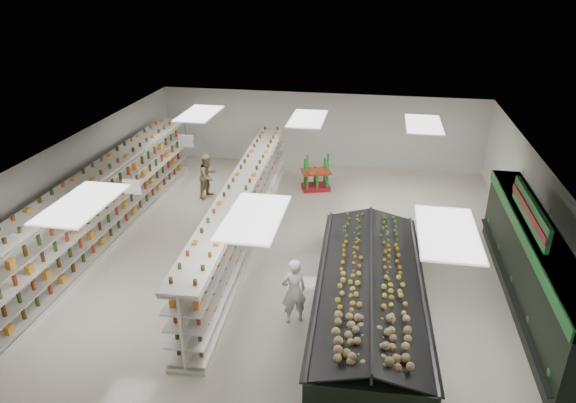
% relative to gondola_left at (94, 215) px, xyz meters
% --- Properties ---
extents(floor, '(16.00, 16.00, 0.00)m').
position_rel_gondola_left_xyz_m(floor, '(5.96, 0.59, -1.06)').
color(floor, beige).
rests_on(floor, ground).
extents(ceiling, '(14.00, 16.00, 0.02)m').
position_rel_gondola_left_xyz_m(ceiling, '(5.96, 0.59, 2.14)').
color(ceiling, white).
rests_on(ceiling, wall_back).
extents(wall_back, '(14.00, 0.02, 3.20)m').
position_rel_gondola_left_xyz_m(wall_back, '(5.96, 8.59, 0.54)').
color(wall_back, silver).
rests_on(wall_back, floor).
extents(wall_left, '(0.02, 16.00, 3.20)m').
position_rel_gondola_left_xyz_m(wall_left, '(-1.04, 0.59, 0.54)').
color(wall_left, silver).
rests_on(wall_left, floor).
extents(wall_right, '(0.02, 16.00, 3.20)m').
position_rel_gondola_left_xyz_m(wall_right, '(12.96, 0.59, 0.54)').
color(wall_right, silver).
rests_on(wall_right, floor).
extents(produce_wall_case, '(0.93, 8.00, 2.20)m').
position_rel_gondola_left_xyz_m(produce_wall_case, '(12.49, -0.91, 0.18)').
color(produce_wall_case, black).
rests_on(produce_wall_case, floor).
extents(aisle_sign_near, '(0.52, 0.06, 0.75)m').
position_rel_gondola_left_xyz_m(aisle_sign_near, '(2.16, -1.41, 1.69)').
color(aisle_sign_near, white).
rests_on(aisle_sign_near, ceiling).
extents(aisle_sign_far, '(0.52, 0.06, 0.75)m').
position_rel_gondola_left_xyz_m(aisle_sign_far, '(2.16, 2.59, 1.69)').
color(aisle_sign_far, white).
rests_on(aisle_sign_far, ceiling).
extents(hortifruti_banner, '(0.12, 3.20, 0.95)m').
position_rel_gondola_left_xyz_m(hortifruti_banner, '(12.20, -0.91, 1.59)').
color(hortifruti_banner, '#1D702D').
rests_on(hortifruti_banner, ceiling).
extents(gondola_left, '(1.00, 13.36, 2.32)m').
position_rel_gondola_left_xyz_m(gondola_left, '(0.00, 0.00, 0.00)').
color(gondola_left, white).
rests_on(gondola_left, floor).
extents(gondola_center, '(1.42, 11.99, 2.07)m').
position_rel_gondola_left_xyz_m(gondola_center, '(4.46, 1.01, -0.11)').
color(gondola_center, white).
rests_on(gondola_center, floor).
extents(produce_island, '(2.99, 7.64, 1.13)m').
position_rel_gondola_left_xyz_m(produce_island, '(8.53, -1.73, -0.55)').
color(produce_island, black).
rests_on(produce_island, floor).
extents(soda_endcap, '(1.28, 1.06, 1.42)m').
position_rel_gondola_left_xyz_m(soda_endcap, '(6.18, 5.69, -0.38)').
color(soda_endcap, '#AE1322').
rests_on(soda_endcap, floor).
extents(shopper_main, '(0.76, 0.67, 1.75)m').
position_rel_gondola_left_xyz_m(shopper_main, '(6.71, -2.69, -0.19)').
color(shopper_main, silver).
rests_on(shopper_main, floor).
extents(shopper_background, '(0.80, 0.96, 1.70)m').
position_rel_gondola_left_xyz_m(shopper_background, '(2.24, 4.26, -0.21)').
color(shopper_background, tan).
rests_on(shopper_background, floor).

